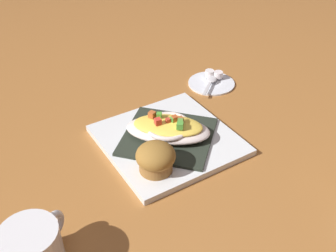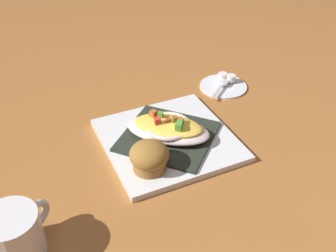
{
  "view_description": "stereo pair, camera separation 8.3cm",
  "coord_description": "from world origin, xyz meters",
  "px_view_note": "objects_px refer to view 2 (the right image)",
  "views": [
    {
      "loc": [
        0.64,
        -0.21,
        0.54
      ],
      "look_at": [
        0.0,
        0.0,
        0.04
      ],
      "focal_mm": 42.82,
      "sensor_mm": 36.0,
      "label": 1
    },
    {
      "loc": [
        0.66,
        -0.13,
        0.54
      ],
      "look_at": [
        0.0,
        0.0,
        0.04
      ],
      "focal_mm": 42.82,
      "sensor_mm": 36.0,
      "label": 2
    }
  ],
  "objects_px": {
    "gratin_dish": "(168,128)",
    "creamer_cup_1": "(223,76)",
    "square_plate": "(168,140)",
    "creamer_cup_0": "(231,78)",
    "spoon": "(223,83)",
    "muffin": "(149,157)",
    "creamer_saucer": "(223,86)",
    "coffee_mug": "(15,237)"
  },
  "relations": [
    {
      "from": "creamer_cup_1",
      "to": "spoon",
      "type": "bearing_deg",
      "value": -15.38
    },
    {
      "from": "square_plate",
      "to": "creamer_cup_0",
      "type": "relative_size",
      "value": 10.97
    },
    {
      "from": "spoon",
      "to": "square_plate",
      "type": "bearing_deg",
      "value": -43.29
    },
    {
      "from": "creamer_cup_1",
      "to": "muffin",
      "type": "bearing_deg",
      "value": -38.02
    },
    {
      "from": "creamer_saucer",
      "to": "creamer_cup_0",
      "type": "bearing_deg",
      "value": 117.25
    },
    {
      "from": "creamer_saucer",
      "to": "coffee_mug",
      "type": "bearing_deg",
      "value": -47.8
    },
    {
      "from": "square_plate",
      "to": "gratin_dish",
      "type": "distance_m",
      "value": 0.03
    },
    {
      "from": "square_plate",
      "to": "spoon",
      "type": "relative_size",
      "value": 2.94
    },
    {
      "from": "muffin",
      "to": "creamer_cup_0",
      "type": "relative_size",
      "value": 3.16
    },
    {
      "from": "gratin_dish",
      "to": "muffin",
      "type": "height_order",
      "value": "muffin"
    },
    {
      "from": "square_plate",
      "to": "gratin_dish",
      "type": "xyz_separation_m",
      "value": [
        0.0,
        0.0,
        0.03
      ]
    },
    {
      "from": "gratin_dish",
      "to": "muffin",
      "type": "xyz_separation_m",
      "value": [
        0.09,
        -0.05,
        0.0
      ]
    },
    {
      "from": "gratin_dish",
      "to": "creamer_cup_1",
      "type": "height_order",
      "value": "gratin_dish"
    },
    {
      "from": "muffin",
      "to": "coffee_mug",
      "type": "bearing_deg",
      "value": -58.79
    },
    {
      "from": "muffin",
      "to": "coffee_mug",
      "type": "distance_m",
      "value": 0.27
    },
    {
      "from": "creamer_saucer",
      "to": "creamer_cup_1",
      "type": "bearing_deg",
      "value": 168.82
    },
    {
      "from": "creamer_saucer",
      "to": "spoon",
      "type": "bearing_deg",
      "value": -36.97
    },
    {
      "from": "muffin",
      "to": "creamer_cup_1",
      "type": "bearing_deg",
      "value": 141.98
    },
    {
      "from": "creamer_saucer",
      "to": "spoon",
      "type": "xyz_separation_m",
      "value": [
        0.0,
        -0.0,
        0.01
      ]
    },
    {
      "from": "square_plate",
      "to": "creamer_cup_1",
      "type": "relative_size",
      "value": 10.97
    },
    {
      "from": "square_plate",
      "to": "coffee_mug",
      "type": "distance_m",
      "value": 0.36
    },
    {
      "from": "gratin_dish",
      "to": "creamer_cup_1",
      "type": "bearing_deg",
      "value": 139.66
    },
    {
      "from": "gratin_dish",
      "to": "coffee_mug",
      "type": "distance_m",
      "value": 0.36
    },
    {
      "from": "gratin_dish",
      "to": "creamer_saucer",
      "type": "bearing_deg",
      "value": 136.84
    },
    {
      "from": "square_plate",
      "to": "muffin",
      "type": "distance_m",
      "value": 0.11
    },
    {
      "from": "square_plate",
      "to": "creamer_cup_0",
      "type": "bearing_deg",
      "value": 135.07
    },
    {
      "from": "coffee_mug",
      "to": "creamer_cup_1",
      "type": "bearing_deg",
      "value": 133.63
    },
    {
      "from": "muffin",
      "to": "creamer_cup_1",
      "type": "relative_size",
      "value": 3.16
    },
    {
      "from": "muffin",
      "to": "spoon",
      "type": "xyz_separation_m",
      "value": [
        -0.28,
        0.24,
        -0.03
      ]
    },
    {
      "from": "creamer_cup_0",
      "to": "coffee_mug",
      "type": "bearing_deg",
      "value": -48.42
    },
    {
      "from": "spoon",
      "to": "creamer_cup_0",
      "type": "height_order",
      "value": "creamer_cup_0"
    },
    {
      "from": "coffee_mug",
      "to": "gratin_dish",
      "type": "bearing_deg",
      "value": 128.71
    },
    {
      "from": "creamer_cup_0",
      "to": "spoon",
      "type": "bearing_deg",
      "value": -58.55
    },
    {
      "from": "coffee_mug",
      "to": "muffin",
      "type": "bearing_deg",
      "value": 121.21
    },
    {
      "from": "gratin_dish",
      "to": "creamer_cup_1",
      "type": "distance_m",
      "value": 0.3
    },
    {
      "from": "muffin",
      "to": "spoon",
      "type": "bearing_deg",
      "value": 140.04
    },
    {
      "from": "muffin",
      "to": "creamer_saucer",
      "type": "relative_size",
      "value": 0.62
    },
    {
      "from": "coffee_mug",
      "to": "square_plate",
      "type": "bearing_deg",
      "value": 128.72
    },
    {
      "from": "square_plate",
      "to": "creamer_cup_0",
      "type": "height_order",
      "value": "creamer_cup_0"
    },
    {
      "from": "muffin",
      "to": "coffee_mug",
      "type": "relative_size",
      "value": 0.74
    },
    {
      "from": "creamer_saucer",
      "to": "creamer_cup_1",
      "type": "xyz_separation_m",
      "value": [
        -0.03,
        0.01,
        0.01
      ]
    },
    {
      "from": "gratin_dish",
      "to": "creamer_cup_0",
      "type": "xyz_separation_m",
      "value": [
        -0.21,
        0.21,
        -0.02
      ]
    }
  ]
}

